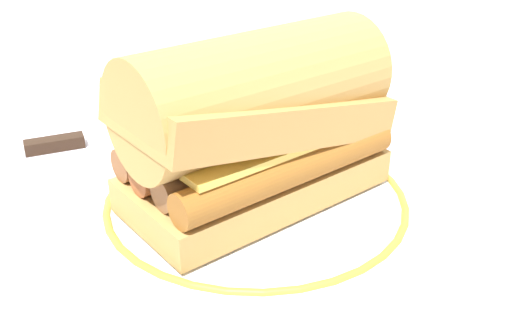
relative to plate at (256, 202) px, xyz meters
The scene contains 4 objects.
ground_plane 0.02m from the plate, 70.07° to the right, with size 1.50×1.50×0.00m, color silver.
plate is the anchor object (origin of this frame).
sausage_sandwich 0.07m from the plate, 135.00° to the left, with size 0.22×0.17×0.13m.
butter_knife 0.25m from the plate, 143.11° to the left, with size 0.15×0.04×0.01m.
Camera 1 is at (-0.10, -0.36, 0.25)m, focal length 40.86 mm.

